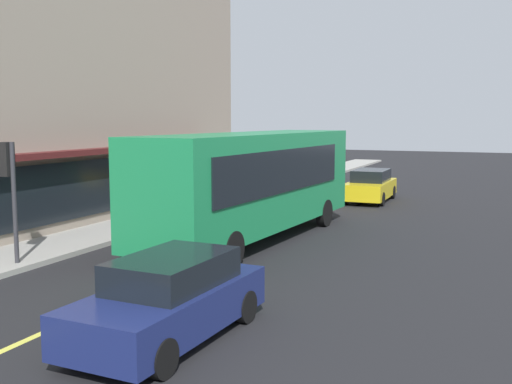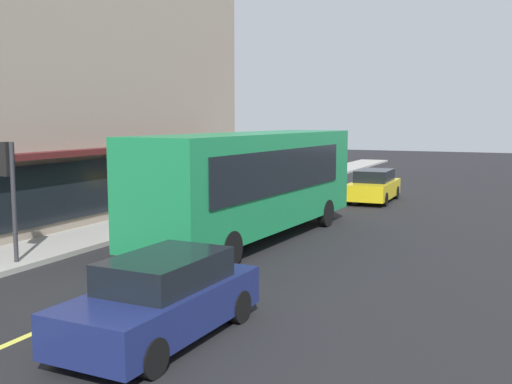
% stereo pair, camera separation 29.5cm
% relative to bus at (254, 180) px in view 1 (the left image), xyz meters
% --- Properties ---
extents(ground, '(120.00, 120.00, 0.00)m').
position_rel_bus_xyz_m(ground, '(-1.71, 0.15, -1.99)').
color(ground, black).
extents(sidewalk, '(80.00, 2.48, 0.15)m').
position_rel_bus_xyz_m(sidewalk, '(-1.71, 5.05, -1.91)').
color(sidewalk, '#9E9B93').
rests_on(sidewalk, ground).
extents(lane_centre_stripe, '(36.00, 0.16, 0.01)m').
position_rel_bus_xyz_m(lane_centre_stripe, '(-1.71, 0.15, -1.98)').
color(lane_centre_stripe, '#D8D14C').
rests_on(lane_centre_stripe, ground).
extents(bus, '(11.26, 3.17, 3.50)m').
position_rel_bus_xyz_m(bus, '(0.00, 0.00, 0.00)').
color(bus, '#197F47').
rests_on(bus, ground).
extents(traffic_light, '(0.30, 0.52, 3.20)m').
position_rel_bus_xyz_m(traffic_light, '(-5.93, 4.45, 0.55)').
color(traffic_light, '#2D2D33').
rests_on(traffic_light, sidewalk).
extents(car_yellow, '(4.33, 1.92, 1.52)m').
position_rel_bus_xyz_m(car_yellow, '(10.88, -1.36, -1.24)').
color(car_yellow, yellow).
rests_on(car_yellow, ground).
extents(car_navy, '(4.36, 1.99, 1.52)m').
position_rel_bus_xyz_m(car_navy, '(-8.81, -2.20, -1.24)').
color(car_navy, navy).
rests_on(car_navy, ground).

